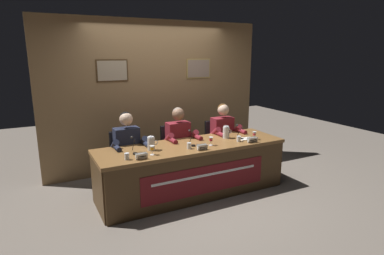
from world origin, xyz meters
The scene contains 24 objects.
ground_plane centered at (0.00, 0.00, 0.00)m, with size 12.00×12.00×0.00m, color #70665B.
wall_back_panelled centered at (0.00, 1.34, 1.30)m, with size 3.98×0.14×2.60m.
conference_table centered at (0.00, -0.11, 0.51)m, with size 2.78×0.84×0.75m.
chair_left centered at (-0.83, 0.60, 0.43)m, with size 0.44×0.44×0.89m.
panelist_left centered at (-0.83, 0.40, 0.71)m, with size 0.51×0.48×1.22m.
nameplate_left centered at (-0.86, -0.30, 0.79)m, with size 0.15×0.06×0.08m.
juice_glass_left centered at (-0.69, -0.20, 0.83)m, with size 0.06×0.06×0.12m.
water_cup_left centered at (-1.03, -0.24, 0.79)m, with size 0.06×0.06×0.08m.
microphone_left centered at (-0.88, -0.03, 0.82)m, with size 0.06×0.17×0.22m.
chair_center centered at (0.00, 0.60, 0.43)m, with size 0.44×0.44×0.89m.
panelist_center centered at (0.00, 0.40, 0.71)m, with size 0.51×0.48×1.22m.
nameplate_center centered at (0.00, -0.31, 0.79)m, with size 0.15×0.06×0.08m.
juice_glass_center centered at (0.21, -0.18, 0.83)m, with size 0.06×0.06×0.12m.
water_cup_center centered at (-0.14, -0.18, 0.79)m, with size 0.06×0.06×0.08m.
microphone_center centered at (-0.03, -0.06, 0.82)m, with size 0.06×0.17×0.22m.
chair_right centered at (0.83, 0.60, 0.43)m, with size 0.44×0.44×0.89m.
panelist_right centered at (0.83, 0.40, 0.71)m, with size 0.51×0.48×1.22m.
nameplate_right centered at (0.84, -0.32, 0.79)m, with size 0.17×0.06×0.08m.
juice_glass_right centered at (0.97, -0.20, 0.83)m, with size 0.06×0.06×0.12m.
water_cup_right centered at (0.69, -0.19, 0.79)m, with size 0.06×0.06×0.08m.
microphone_right centered at (0.79, -0.08, 0.82)m, with size 0.06×0.17×0.22m.
water_pitcher_left_side centered at (-0.63, 0.00, 0.84)m, with size 0.15×0.10×0.21m.
water_pitcher_right_side centered at (0.63, 0.06, 0.84)m, with size 0.15×0.10×0.21m.
document_stack_right centered at (0.87, -0.13, 0.75)m, with size 0.23×0.18×0.01m.
Camera 1 is at (-2.04, -3.95, 2.04)m, focal length 29.76 mm.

